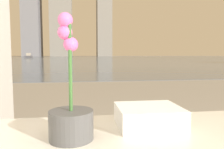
% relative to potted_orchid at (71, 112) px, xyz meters
% --- Properties ---
extents(potted_orchid, '(0.15, 0.15, 0.43)m').
position_rel_potted_orchid_xyz_m(potted_orchid, '(0.00, 0.00, 0.00)').
color(potted_orchid, '#4C4C4C').
rests_on(potted_orchid, bathtub).
extents(towel_stack, '(0.25, 0.22, 0.08)m').
position_rel_potted_orchid_xyz_m(towel_stack, '(0.31, 0.10, -0.06)').
color(towel_stack, white).
rests_on(towel_stack, bathtub).
extents(harbor_water, '(180.00, 110.00, 0.01)m').
position_rel_potted_orchid_xyz_m(harbor_water, '(0.46, 61.22, -0.67)').
color(harbor_water, slate).
rests_on(harbor_water, ground_plane).
extents(harbor_boat_2, '(1.24, 3.48, 1.30)m').
position_rel_potted_orchid_xyz_m(harbor_boat_2, '(-13.74, 58.12, -0.21)').
color(harbor_boat_2, '#4C4C51').
rests_on(harbor_boat_2, harbor_water).
extents(skyline_tower_2, '(10.92, 10.94, 50.46)m').
position_rel_potted_orchid_xyz_m(skyline_tower_2, '(-10.66, 117.22, 24.56)').
color(skyline_tower_2, gray).
rests_on(skyline_tower_2, ground_plane).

